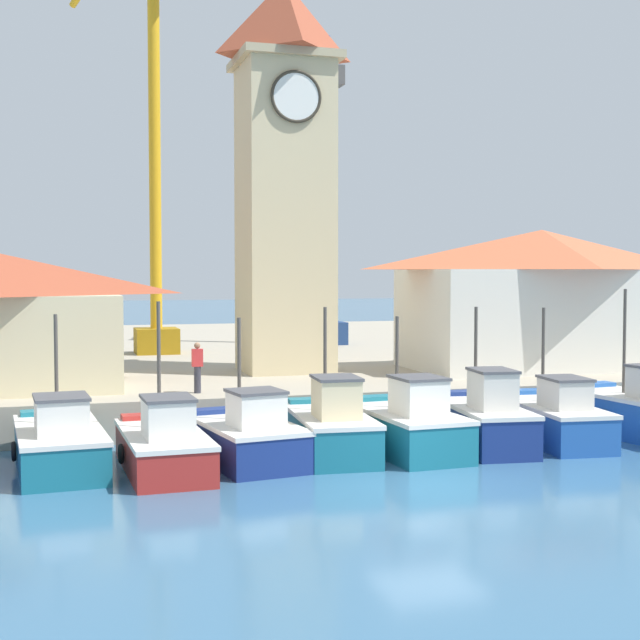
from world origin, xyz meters
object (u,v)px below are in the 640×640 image
fishing_boat_mid_left (247,437)px  warehouse_right (541,297)px  fishing_boat_center (330,428)px  fishing_boat_right_outer (552,418)px  clock_tower (285,167)px  dock_worker_near_tower (197,367)px  fishing_boat_left_outer (59,443)px  fishing_boat_left_inner (163,445)px  port_crane_far (152,175)px  fishing_boat_mid_right (406,425)px  fishing_boat_far_right (639,411)px  port_crane_near (324,225)px  fishing_boat_right_inner (483,420)px

fishing_boat_mid_left → warehouse_right: bearing=32.0°
fishing_boat_center → fishing_boat_right_outer: size_ratio=0.94×
fishing_boat_center → clock_tower: (1.28, 10.11, 8.40)m
fishing_boat_mid_left → dock_worker_near_tower: (-0.56, 4.99, 1.40)m
fishing_boat_mid_left → fishing_boat_left_outer: bearing=173.3°
fishing_boat_mid_left → dock_worker_near_tower: bearing=96.4°
fishing_boat_left_inner → clock_tower: bearing=61.1°
fishing_boat_mid_left → port_crane_far: bearing=91.1°
fishing_boat_left_inner → clock_tower: (5.96, 10.77, 8.49)m
port_crane_far → dock_worker_near_tower: port_crane_far is taller
clock_tower → warehouse_right: 11.55m
fishing_boat_left_inner → fishing_boat_right_outer: bearing=3.4°
fishing_boat_left_inner → fishing_boat_mid_right: 6.88m
clock_tower → dock_worker_near_tower: (-4.26, -5.42, -7.07)m
port_crane_far → fishing_boat_far_right: bearing=-56.6°
fishing_boat_mid_left → fishing_boat_right_outer: bearing=2.0°
fishing_boat_left_inner → fishing_boat_mid_right: bearing=3.7°
fishing_boat_center → fishing_boat_mid_right: (2.19, -0.22, -0.00)m
fishing_boat_right_outer → port_crane_near: (-0.41, 22.51, 6.97)m
fishing_boat_right_outer → clock_tower: clock_tower is taller
fishing_boat_mid_left → port_crane_far: size_ratio=0.21×
fishing_boat_far_right → port_crane_far: (-12.85, 19.45, 8.90)m
fishing_boat_mid_left → fishing_boat_right_outer: (9.43, 0.33, 0.02)m
fishing_boat_right_outer → clock_tower: bearing=119.6°
fishing_boat_right_outer → dock_worker_near_tower: bearing=155.0°
warehouse_right → port_crane_far: 18.94m
fishing_boat_left_inner → fishing_boat_mid_right: size_ratio=1.01×
fishing_boat_left_inner → port_crane_far: size_ratio=0.23×
warehouse_right → port_crane_near: bearing=109.2°
fishing_boat_left_inner → fishing_boat_right_inner: fishing_boat_left_inner is taller
fishing_boat_mid_right → fishing_boat_center: bearing=174.3°
clock_tower → fishing_boat_mid_left: bearing=-109.6°
fishing_boat_mid_left → fishing_boat_mid_right: size_ratio=0.92×
fishing_boat_left_outer → fishing_boat_center: bearing=-2.1°
dock_worker_near_tower → port_crane_far: bearing=89.3°
fishing_boat_right_outer → dock_worker_near_tower: size_ratio=3.22×
fishing_boat_mid_right → port_crane_far: size_ratio=0.23×
fishing_boat_mid_right → clock_tower: bearing=95.1°
port_crane_near → port_crane_far: size_ratio=0.75×
fishing_boat_left_inner → port_crane_near: port_crane_near is taller
fishing_boat_right_outer → warehouse_right: size_ratio=0.48×
fishing_boat_left_inner → port_crane_near: (11.28, 23.20, 7.01)m
port_crane_near → port_crane_far: bearing=-161.9°
fishing_boat_right_inner → fishing_boat_mid_left: bearing=-178.4°
fishing_boat_left_outer → dock_worker_near_tower: bearing=46.1°
fishing_boat_right_outer → port_crane_far: (-9.81, 19.44, 8.99)m
fishing_boat_mid_left → fishing_boat_center: bearing=7.0°
port_crane_near → warehouse_right: bearing=-70.8°
fishing_boat_far_right → port_crane_near: 23.81m
fishing_boat_center → port_crane_far: 21.61m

